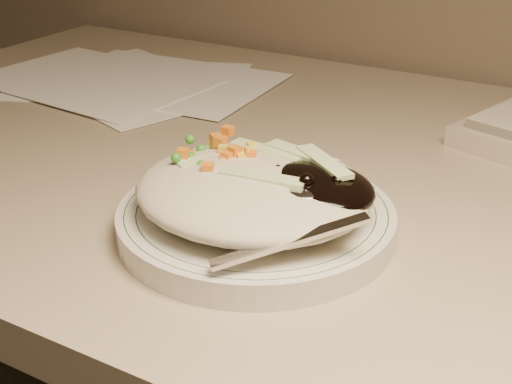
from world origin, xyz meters
The scene contains 5 objects.
desk centered at (0.00, 1.38, 0.54)m, with size 1.40×0.70×0.74m.
plate centered at (-0.05, 1.22, 0.75)m, with size 0.23×0.23×0.02m, color silver.
plate_rim centered at (-0.05, 1.22, 0.76)m, with size 0.21×0.21×0.00m.
meal centered at (-0.05, 1.22, 0.78)m, with size 0.21×0.19×0.05m.
papers centered at (-0.41, 1.49, 0.74)m, with size 0.39×0.31×0.00m.
Camera 1 is at (0.21, 0.78, 1.03)m, focal length 50.00 mm.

